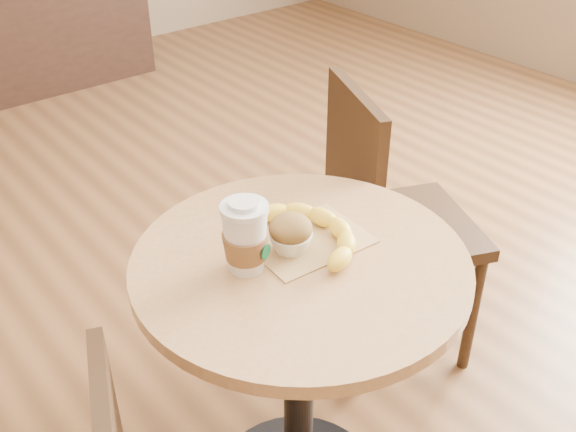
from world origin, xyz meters
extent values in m
cylinder|color=black|center=(-0.11, -0.01, 0.38)|extent=(0.07, 0.07, 0.72)
cylinder|color=#AC7F4F|center=(-0.11, -0.01, 0.73)|extent=(0.69, 0.69, 0.03)
cube|color=#312011|center=(0.49, 0.23, 0.44)|extent=(0.52, 0.52, 0.04)
cylinder|color=#312011|center=(0.58, 0.01, 0.22)|extent=(0.04, 0.04, 0.44)
cylinder|color=#312011|center=(0.71, 0.31, 0.22)|extent=(0.04, 0.04, 0.44)
cylinder|color=#312011|center=(0.27, 0.14, 0.22)|extent=(0.04, 0.04, 0.44)
cylinder|color=#312011|center=(0.40, 0.44, 0.22)|extent=(0.04, 0.04, 0.44)
cube|color=#312011|center=(0.33, 0.29, 0.69)|extent=(0.17, 0.35, 0.41)
cube|color=tan|center=(-0.06, 0.03, 0.75)|extent=(0.25, 0.19, 0.00)
cylinder|color=silver|center=(-0.21, 0.03, 0.89)|extent=(0.09, 0.09, 0.01)
cylinder|color=silver|center=(-0.21, 0.03, 0.90)|extent=(0.06, 0.06, 0.01)
cylinder|color=#074723|center=(-0.20, -0.01, 0.80)|extent=(0.03, 0.01, 0.03)
ellipsoid|color=brown|center=(-0.11, 0.02, 0.81)|extent=(0.09, 0.09, 0.06)
ellipsoid|color=#FEEDCB|center=(-0.11, 0.02, 0.82)|extent=(0.03, 0.03, 0.02)
camera|label=1|loc=(-0.81, -0.84, 1.55)|focal=42.00mm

